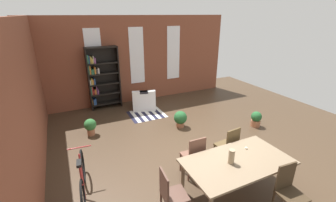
# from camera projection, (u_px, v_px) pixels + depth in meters

# --- Properties ---
(ground_plane) EXTENTS (11.38, 11.38, 0.00)m
(ground_plane) POSITION_uv_depth(u_px,v_px,m) (198.00, 158.00, 5.46)
(ground_plane) COLOR #423122
(back_wall_brick) EXTENTS (7.59, 0.12, 3.21)m
(back_wall_brick) POSITION_uv_depth(u_px,v_px,m) (136.00, 60.00, 8.62)
(back_wall_brick) COLOR brown
(back_wall_brick) RESTS_ON ground
(left_wall_brick) EXTENTS (0.12, 9.75, 3.21)m
(left_wall_brick) POSITION_uv_depth(u_px,v_px,m) (20.00, 127.00, 3.54)
(left_wall_brick) COLOR brown
(left_wall_brick) RESTS_ON ground
(window_pane_0) EXTENTS (0.55, 0.02, 2.08)m
(window_pane_0) POSITION_uv_depth(u_px,v_px,m) (95.00, 59.00, 7.88)
(window_pane_0) COLOR white
(window_pane_1) EXTENTS (0.55, 0.02, 2.08)m
(window_pane_1) POSITION_uv_depth(u_px,v_px,m) (137.00, 56.00, 8.50)
(window_pane_1) COLOR white
(window_pane_2) EXTENTS (0.55, 0.02, 2.08)m
(window_pane_2) POSITION_uv_depth(u_px,v_px,m) (173.00, 53.00, 9.12)
(window_pane_2) COLOR white
(dining_table) EXTENTS (1.98, 1.08, 0.73)m
(dining_table) POSITION_uv_depth(u_px,v_px,m) (237.00, 164.00, 4.18)
(dining_table) COLOR #7C6850
(dining_table) RESTS_ON ground
(vase_on_table) EXTENTS (0.11, 0.11, 0.27)m
(vase_on_table) POSITION_uv_depth(u_px,v_px,m) (231.00, 156.00, 4.04)
(vase_on_table) COLOR #998466
(vase_on_table) RESTS_ON dining_table
(tealight_candle_0) EXTENTS (0.04, 0.04, 0.03)m
(tealight_candle_0) POSITION_uv_depth(u_px,v_px,m) (246.00, 148.00, 4.51)
(tealight_candle_0) COLOR silver
(tealight_candle_0) RESTS_ON dining_table
(dining_chair_near_right) EXTENTS (0.43, 0.43, 0.95)m
(dining_chair_near_right) POSITION_uv_depth(u_px,v_px,m) (289.00, 190.00, 3.77)
(dining_chair_near_right) COLOR #3B2C1C
(dining_chair_near_right) RESTS_ON ground
(dining_chair_far_right) EXTENTS (0.44, 0.44, 0.95)m
(dining_chair_far_right) POSITION_uv_depth(u_px,v_px,m) (229.00, 145.00, 5.06)
(dining_chair_far_right) COLOR brown
(dining_chair_far_right) RESTS_ON ground
(dining_chair_head_left) EXTENTS (0.43, 0.43, 0.95)m
(dining_chair_head_left) POSITION_uv_depth(u_px,v_px,m) (171.00, 194.00, 3.69)
(dining_chair_head_left) COLOR brown
(dining_chair_head_left) RESTS_ON ground
(dining_chair_far_left) EXTENTS (0.41, 0.41, 0.95)m
(dining_chair_far_left) POSITION_uv_depth(u_px,v_px,m) (194.00, 155.00, 4.70)
(dining_chair_far_left) COLOR brown
(dining_chair_far_left) RESTS_ON ground
(bookshelf_tall) EXTENTS (1.09, 0.34, 2.21)m
(bookshelf_tall) POSITION_uv_depth(u_px,v_px,m) (101.00, 78.00, 8.00)
(bookshelf_tall) COLOR black
(bookshelf_tall) RESTS_ON ground
(armchair_white) EXTENTS (0.98, 0.98, 0.75)m
(armchair_white) POSITION_uv_depth(u_px,v_px,m) (144.00, 101.00, 8.25)
(armchair_white) COLOR white
(armchair_white) RESTS_ON ground
(bicycle_second) EXTENTS (0.44, 1.64, 0.89)m
(bicycle_second) POSITION_uv_depth(u_px,v_px,m) (83.00, 180.00, 4.23)
(bicycle_second) COLOR black
(bicycle_second) RESTS_ON ground
(potted_plant_by_shelf) EXTENTS (0.34, 0.34, 0.49)m
(potted_plant_by_shelf) POSITION_uv_depth(u_px,v_px,m) (90.00, 126.00, 6.42)
(potted_plant_by_shelf) COLOR #9E6042
(potted_plant_by_shelf) RESTS_ON ground
(potted_plant_corner) EXTENTS (0.31, 0.31, 0.48)m
(potted_plant_corner) POSITION_uv_depth(u_px,v_px,m) (256.00, 119.00, 6.93)
(potted_plant_corner) COLOR #9E6042
(potted_plant_corner) RESTS_ON ground
(potted_plant_window) EXTENTS (0.40, 0.40, 0.51)m
(potted_plant_window) POSITION_uv_depth(u_px,v_px,m) (180.00, 118.00, 6.87)
(potted_plant_window) COLOR #9E6042
(potted_plant_window) RESTS_ON ground
(striped_rug) EXTENTS (1.17, 1.02, 0.01)m
(striped_rug) POSITION_uv_depth(u_px,v_px,m) (147.00, 114.00, 7.82)
(striped_rug) COLOR #1E1E33
(striped_rug) RESTS_ON ground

